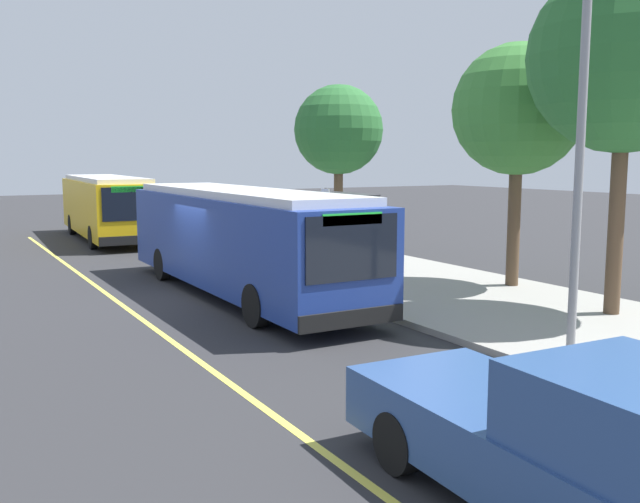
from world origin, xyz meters
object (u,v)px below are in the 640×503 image
route_sign_post (326,223)px  pedestrian_commuter (328,246)px  pickup_truck (574,447)px  transit_bus_second (106,205)px  transit_bus_main (240,238)px  waiting_bench (342,252)px

route_sign_post → pedestrian_commuter: (-1.17, 0.77, -0.84)m
pickup_truck → pedestrian_commuter: (-13.72, 5.11, 0.26)m
transit_bus_second → pickup_truck: (28.49, -1.76, -0.76)m
transit_bus_main → route_sign_post: 2.51m
transit_bus_main → transit_bus_second: (-15.46, -0.13, -0.00)m
transit_bus_main → pickup_truck: bearing=-8.3°
transit_bus_second → route_sign_post: (15.94, 2.57, 0.34)m
route_sign_post → transit_bus_main: bearing=-101.1°
transit_bus_main → pickup_truck: 13.19m
waiting_bench → route_sign_post: 3.86m
route_sign_post → waiting_bench: bearing=140.9°
transit_bus_main → waiting_bench: transit_bus_main is taller
route_sign_post → pedestrian_commuter: 1.63m
pedestrian_commuter → route_sign_post: bearing=-33.5°
transit_bus_main → pickup_truck: transit_bus_main is taller
pedestrian_commuter → pickup_truck: bearing=-20.4°
pickup_truck → waiting_bench: pickup_truck is taller
pickup_truck → route_sign_post: size_ratio=1.95×
pickup_truck → waiting_bench: bearing=156.7°
transit_bus_main → waiting_bench: size_ratio=7.35×
pedestrian_commuter → waiting_bench: bearing=137.5°
transit_bus_main → route_sign_post: same height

